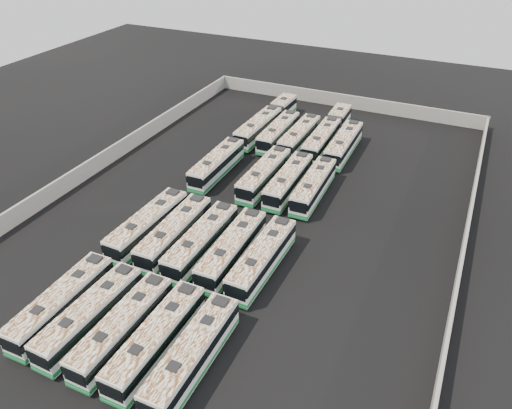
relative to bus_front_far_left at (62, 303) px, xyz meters
name	(u,v)px	position (x,y,z in m)	size (l,w,h in m)	color
ground	(249,217)	(7.63, 20.45, -1.58)	(140.00, 140.00, 0.00)	black
perimeter_wall	(249,209)	(7.63, 20.45, -0.48)	(45.20, 73.20, 2.20)	gray
bus_front_far_left	(62,303)	(0.00, 0.00, 0.00)	(2.50, 11.00, 3.09)	silver
bus_front_left	(90,315)	(3.11, -0.09, 0.00)	(2.58, 11.02, 3.09)	silver
bus_front_center	(123,328)	(6.40, -0.10, 0.00)	(2.34, 10.96, 3.08)	silver
bus_front_right	(157,339)	(9.53, 0.02, 0.02)	(2.36, 11.08, 3.12)	silver
bus_front_far_right	(192,355)	(12.83, -0.09, 0.02)	(2.46, 11.11, 3.12)	silver
bus_midfront_far_left	(148,225)	(-0.09, 12.48, 0.05)	(2.67, 11.39, 3.19)	silver
bus_midfront_left	(175,233)	(3.14, 12.54, 0.05)	(2.63, 11.34, 3.18)	silver
bus_midfront_center	(201,241)	(6.33, 12.40, 0.04)	(2.40, 11.24, 3.17)	silver
bus_midfront_right	(232,249)	(9.65, 12.56, 0.03)	(2.57, 11.24, 3.16)	silver
bus_midfront_far_right	(262,258)	(12.86, 12.52, 0.03)	(2.49, 11.17, 3.14)	silver
bus_midback_far_left	(217,164)	(-0.12, 27.32, 0.02)	(2.49, 11.10, 3.12)	silver
bus_midback_center	(264,175)	(6.43, 27.29, 0.03)	(2.43, 11.22, 3.16)	silver
bus_midback_right	(288,181)	(9.64, 27.23, 0.00)	(2.49, 11.02, 3.10)	silver
bus_midback_far_right	(313,186)	(12.75, 27.32, -0.01)	(2.55, 10.92, 3.06)	silver
bus_back_far_left	(267,121)	(0.01, 42.69, 0.04)	(2.74, 17.49, 3.16)	silver
bus_back_left	(278,132)	(3.18, 39.54, 0.00)	(2.44, 10.97, 3.08)	silver
bus_back_center	(299,136)	(6.35, 39.58, -0.01)	(2.43, 10.95, 3.08)	silver
bus_back_right	(328,132)	(9.53, 42.59, 0.00)	(2.65, 17.08, 3.09)	silver
bus_back_far_right	(344,144)	(12.77, 39.56, 0.04)	(2.52, 11.24, 3.16)	silver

